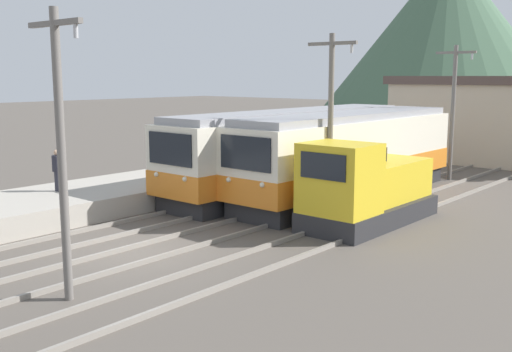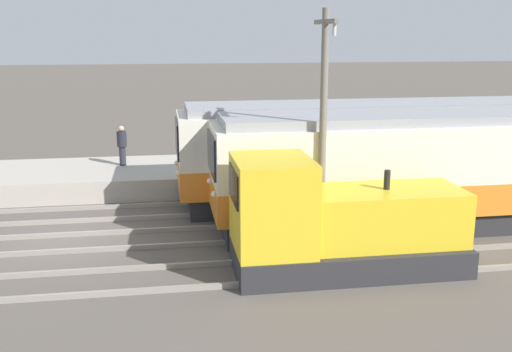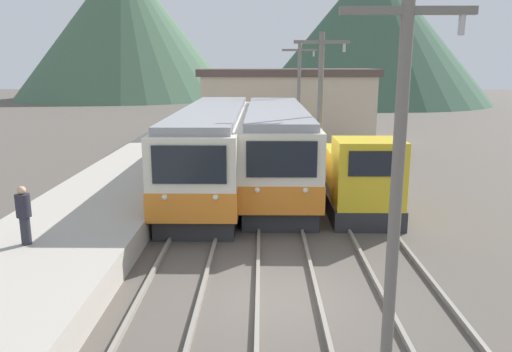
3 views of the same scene
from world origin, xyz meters
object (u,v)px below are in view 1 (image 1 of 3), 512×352
(commuter_train_left, at_px, (294,153))
(commuter_train_center, at_px, (350,158))
(catenary_mast_far, at_px, (453,107))
(person_on_platform, at_px, (57,169))
(catenary_mast_near, at_px, (61,145))
(catenary_mast_mid, at_px, (331,119))
(shunting_locomotive, at_px, (366,191))

(commuter_train_left, height_order, commuter_train_center, commuter_train_left)
(catenary_mast_far, relative_size, person_on_platform, 4.15)
(catenary_mast_near, bearing_deg, commuter_train_left, 106.82)
(commuter_train_center, distance_m, catenary_mast_mid, 4.51)
(commuter_train_left, bearing_deg, shunting_locomotive, -31.21)
(commuter_train_center, relative_size, person_on_platform, 8.48)
(catenary_mast_far, bearing_deg, person_on_platform, -116.82)
(commuter_train_left, xyz_separation_m, shunting_locomotive, (5.80, -3.51, -0.48))
(commuter_train_left, relative_size, catenary_mast_mid, 2.24)
(commuter_train_center, bearing_deg, commuter_train_left, -174.70)
(catenary_mast_near, relative_size, person_on_platform, 4.15)
(catenary_mast_near, height_order, person_on_platform, catenary_mast_near)
(catenary_mast_near, bearing_deg, commuter_train_center, 95.93)
(commuter_train_left, xyz_separation_m, commuter_train_center, (2.80, 0.26, -0.00))
(commuter_train_center, bearing_deg, person_on_platform, -125.44)
(commuter_train_left, bearing_deg, commuter_train_center, 5.30)
(shunting_locomotive, distance_m, catenary_mast_near, 11.10)
(commuter_train_left, relative_size, shunting_locomotive, 2.48)
(commuter_train_center, xyz_separation_m, person_on_platform, (-6.88, -9.67, -0.02))
(shunting_locomotive, xyz_separation_m, catenary_mast_near, (-1.49, -10.73, 2.41))
(catenary_mast_far, bearing_deg, shunting_locomotive, -82.07)
(catenary_mast_mid, xyz_separation_m, catenary_mast_far, (0.00, 10.72, 0.00))
(commuter_train_center, xyz_separation_m, catenary_mast_near, (1.51, -14.51, 1.93))
(person_on_platform, bearing_deg, catenary_mast_mid, 35.03)
(commuter_train_center, height_order, catenary_mast_near, catenary_mast_near)
(commuter_train_left, xyz_separation_m, person_on_platform, (-4.08, -9.41, -0.02))
(commuter_train_left, distance_m, commuter_train_center, 2.81)
(catenary_mast_mid, xyz_separation_m, person_on_platform, (-8.39, -5.88, -1.96))
(commuter_train_left, bearing_deg, catenary_mast_near, -73.18)
(catenary_mast_mid, relative_size, person_on_platform, 4.15)
(commuter_train_center, bearing_deg, catenary_mast_near, -84.07)
(shunting_locomotive, height_order, catenary_mast_mid, catenary_mast_mid)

